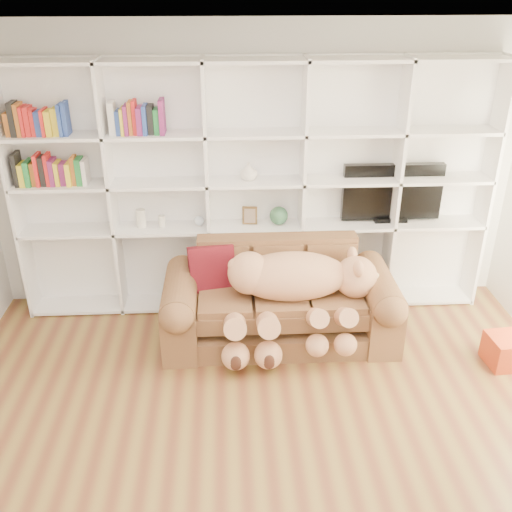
{
  "coord_description": "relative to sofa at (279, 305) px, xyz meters",
  "views": [
    {
      "loc": [
        -0.26,
        -2.7,
        3.04
      ],
      "look_at": [
        -0.03,
        1.63,
        0.86
      ],
      "focal_mm": 40.0,
      "sensor_mm": 36.0,
      "label": 1
    }
  ],
  "objects": [
    {
      "name": "shelf_vase",
      "position": [
        -0.25,
        0.6,
        1.07
      ],
      "size": [
        0.2,
        0.2,
        0.16
      ],
      "primitive_type": "imported",
      "rotation": [
        0.0,
        0.0,
        0.34
      ],
      "color": "white",
      "rests_on": "bookshelf"
    },
    {
      "name": "sofa",
      "position": [
        0.0,
        0.0,
        0.0
      ],
      "size": [
        2.07,
        0.89,
        0.87
      ],
      "color": "brown",
      "rests_on": "floor"
    },
    {
      "name": "floor",
      "position": [
        -0.19,
        -1.7,
        -0.33
      ],
      "size": [
        5.0,
        5.0,
        0.0
      ],
      "primitive_type": "plane",
      "color": "brown",
      "rests_on": "ground"
    },
    {
      "name": "teddy_bear",
      "position": [
        0.11,
        -0.17,
        0.26
      ],
      "size": [
        1.44,
        0.82,
        0.83
      ],
      "rotation": [
        0.0,
        0.0,
        0.05
      ],
      "color": "tan",
      "rests_on": "sofa"
    },
    {
      "name": "bookshelf",
      "position": [
        -0.43,
        0.66,
        0.98
      ],
      "size": [
        4.43,
        0.35,
        2.4
      ],
      "color": "white",
      "rests_on": "floor"
    },
    {
      "name": "gift_box",
      "position": [
        1.91,
        -0.53,
        -0.2
      ],
      "size": [
        0.35,
        0.33,
        0.26
      ],
      "primitive_type": "cube",
      "rotation": [
        0.0,
        0.0,
        0.08
      ],
      "color": "#AD3717",
      "rests_on": "floor"
    },
    {
      "name": "throw_pillow",
      "position": [
        -0.6,
        0.14,
        0.32
      ],
      "size": [
        0.44,
        0.3,
        0.43
      ],
      "primitive_type": "cube",
      "rotation": [
        -0.24,
        0.0,
        0.19
      ],
      "color": "#5C0F16",
      "rests_on": "sofa"
    },
    {
      "name": "figurine_tall",
      "position": [
        -1.26,
        0.6,
        0.62
      ],
      "size": [
        0.11,
        0.11,
        0.18
      ],
      "primitive_type": "cylinder",
      "rotation": [
        0.0,
        0.0,
        -0.38
      ],
      "color": "silver",
      "rests_on": "bookshelf"
    },
    {
      "name": "snow_globe",
      "position": [
        -0.72,
        0.6,
        0.59
      ],
      "size": [
        0.1,
        0.1,
        0.1
      ],
      "primitive_type": "sphere",
      "color": "silver",
      "rests_on": "bookshelf"
    },
    {
      "name": "ceiling",
      "position": [
        -0.19,
        -1.7,
        2.37
      ],
      "size": [
        5.0,
        5.0,
        0.0
      ],
      "primitive_type": "plane",
      "rotation": [
        3.14,
        0.0,
        0.0
      ],
      "color": "white",
      "rests_on": "wall_back"
    },
    {
      "name": "figurine_short",
      "position": [
        -1.07,
        0.6,
        0.59
      ],
      "size": [
        0.08,
        0.08,
        0.11
      ],
      "primitive_type": "cylinder",
      "rotation": [
        0.0,
        0.0,
        -0.2
      ],
      "color": "silver",
      "rests_on": "bookshelf"
    },
    {
      "name": "tv",
      "position": [
        1.12,
        0.65,
        0.81
      ],
      "size": [
        0.95,
        0.18,
        0.56
      ],
      "color": "black",
      "rests_on": "bookshelf"
    },
    {
      "name": "wall_back",
      "position": [
        -0.19,
        0.8,
        1.02
      ],
      "size": [
        5.0,
        0.02,
        2.7
      ],
      "primitive_type": "cube",
      "color": "silver",
      "rests_on": "floor"
    },
    {
      "name": "green_vase",
      "position": [
        0.04,
        0.6,
        0.63
      ],
      "size": [
        0.18,
        0.18,
        0.18
      ],
      "primitive_type": "sphere",
      "color": "#305F3E",
      "rests_on": "bookshelf"
    },
    {
      "name": "picture_frame",
      "position": [
        -0.24,
        0.6,
        0.63
      ],
      "size": [
        0.14,
        0.04,
        0.18
      ],
      "primitive_type": "cube",
      "rotation": [
        0.0,
        0.0,
        -0.11
      ],
      "color": "#51391B",
      "rests_on": "bookshelf"
    }
  ]
}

